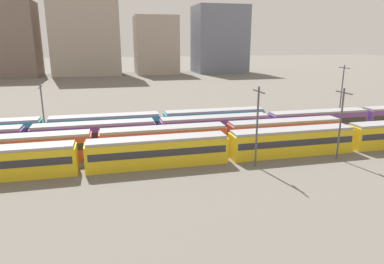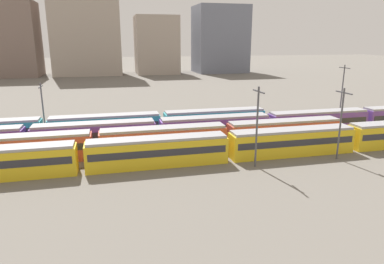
{
  "view_description": "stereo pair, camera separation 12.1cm",
  "coord_description": "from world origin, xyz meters",
  "px_view_note": "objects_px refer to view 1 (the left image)",
  "views": [
    {
      "loc": [
        13.61,
        -41.83,
        15.63
      ],
      "look_at": [
        25.66,
        7.8,
        2.04
      ],
      "focal_mm": 32.3,
      "sensor_mm": 36.0,
      "label": 1
    },
    {
      "loc": [
        13.73,
        -41.86,
        15.63
      ],
      "look_at": [
        25.66,
        7.8,
        2.04
      ],
      "focal_mm": 32.3,
      "sensor_mm": 36.0,
      "label": 2
    }
  ],
  "objects_px": {
    "catenary_pole_3": "(342,89)",
    "train_track_3": "(106,126)",
    "catenary_pole_0": "(341,120)",
    "train_track_1": "(164,139)",
    "train_track_0": "(228,146)",
    "catenary_pole_1": "(43,107)",
    "train_track_2": "(268,124)",
    "catenary_pole_2": "(257,123)"
  },
  "relations": [
    {
      "from": "train_track_1",
      "to": "catenary_pole_2",
      "type": "bearing_deg",
      "value": -39.08
    },
    {
      "from": "catenary_pole_0",
      "to": "catenary_pole_1",
      "type": "distance_m",
      "value": 45.87
    },
    {
      "from": "train_track_3",
      "to": "catenary_pole_1",
      "type": "distance_m",
      "value": 10.78
    },
    {
      "from": "train_track_2",
      "to": "catenary_pole_1",
      "type": "bearing_deg",
      "value": 167.65
    },
    {
      "from": "train_track_1",
      "to": "catenary_pole_3",
      "type": "bearing_deg",
      "value": 19.35
    },
    {
      "from": "train_track_3",
      "to": "catenary_pole_0",
      "type": "xyz_separation_m",
      "value": [
        30.51,
        -18.79,
        3.47
      ]
    },
    {
      "from": "train_track_1",
      "to": "train_track_3",
      "type": "xyz_separation_m",
      "value": [
        -8.1,
        10.4,
        0.0
      ]
    },
    {
      "from": "catenary_pole_2",
      "to": "train_track_1",
      "type": "bearing_deg",
      "value": 140.92
    },
    {
      "from": "catenary_pole_1",
      "to": "train_track_1",
      "type": "bearing_deg",
      "value": -36.3
    },
    {
      "from": "train_track_3",
      "to": "catenary_pole_3",
      "type": "xyz_separation_m",
      "value": [
        46.83,
        3.2,
        4.12
      ]
    },
    {
      "from": "train_track_2",
      "to": "catenary_pole_0",
      "type": "relative_size",
      "value": 11.64
    },
    {
      "from": "catenary_pole_0",
      "to": "train_track_2",
      "type": "bearing_deg",
      "value": 105.18
    },
    {
      "from": "train_track_3",
      "to": "catenary_pole_1",
      "type": "xyz_separation_m",
      "value": [
        -9.93,
        2.85,
        3.09
      ]
    },
    {
      "from": "train_track_0",
      "to": "catenary_pole_1",
      "type": "distance_m",
      "value": 31.93
    },
    {
      "from": "train_track_0",
      "to": "catenary_pole_0",
      "type": "bearing_deg",
      "value": -12.36
    },
    {
      "from": "train_track_1",
      "to": "train_track_2",
      "type": "bearing_deg",
      "value": 15.52
    },
    {
      "from": "train_track_3",
      "to": "catenary_pole_0",
      "type": "height_order",
      "value": "catenary_pole_0"
    },
    {
      "from": "catenary_pole_0",
      "to": "train_track_3",
      "type": "bearing_deg",
      "value": 148.37
    },
    {
      "from": "catenary_pole_0",
      "to": "catenary_pole_1",
      "type": "relative_size",
      "value": 1.08
    },
    {
      "from": "catenary_pole_1",
      "to": "catenary_pole_3",
      "type": "xyz_separation_m",
      "value": [
        56.76,
        0.36,
        1.02
      ]
    },
    {
      "from": "train_track_0",
      "to": "train_track_3",
      "type": "relative_size",
      "value": 1.34
    },
    {
      "from": "catenary_pole_0",
      "to": "catenary_pole_2",
      "type": "distance_m",
      "value": 11.99
    },
    {
      "from": "train_track_0",
      "to": "catenary_pole_2",
      "type": "xyz_separation_m",
      "value": [
        2.57,
        -3.27,
        3.77
      ]
    },
    {
      "from": "train_track_1",
      "to": "catenary_pole_1",
      "type": "distance_m",
      "value": 22.59
    },
    {
      "from": "train_track_3",
      "to": "catenary_pole_0",
      "type": "bearing_deg",
      "value": -31.63
    },
    {
      "from": "train_track_1",
      "to": "train_track_0",
      "type": "bearing_deg",
      "value": -33.51
    },
    {
      "from": "train_track_2",
      "to": "train_track_3",
      "type": "height_order",
      "value": "same"
    },
    {
      "from": "catenary_pole_0",
      "to": "catenary_pole_1",
      "type": "xyz_separation_m",
      "value": [
        -40.44,
        21.64,
        -0.38
      ]
    },
    {
      "from": "train_track_1",
      "to": "train_track_2",
      "type": "distance_m",
      "value": 19.43
    },
    {
      "from": "train_track_0",
      "to": "train_track_3",
      "type": "bearing_deg",
      "value": 135.65
    },
    {
      "from": "catenary_pole_3",
      "to": "train_track_0",
      "type": "bearing_deg",
      "value": -148.66
    },
    {
      "from": "catenary_pole_0",
      "to": "catenary_pole_3",
      "type": "xyz_separation_m",
      "value": [
        16.32,
        21.99,
        0.65
      ]
    },
    {
      "from": "train_track_0",
      "to": "train_track_1",
      "type": "bearing_deg",
      "value": 146.49
    },
    {
      "from": "catenary_pole_1",
      "to": "train_track_3",
      "type": "bearing_deg",
      "value": -16.0
    },
    {
      "from": "catenary_pole_0",
      "to": "catenary_pole_3",
      "type": "height_order",
      "value": "catenary_pole_3"
    },
    {
      "from": "catenary_pole_2",
      "to": "catenary_pole_0",
      "type": "bearing_deg",
      "value": 0.36
    },
    {
      "from": "train_track_1",
      "to": "train_track_2",
      "type": "relative_size",
      "value": 0.5
    },
    {
      "from": "catenary_pole_3",
      "to": "train_track_3",
      "type": "bearing_deg",
      "value": -176.09
    },
    {
      "from": "train_track_1",
      "to": "catenary_pole_1",
      "type": "xyz_separation_m",
      "value": [
        -18.03,
        13.25,
        3.09
      ]
    },
    {
      "from": "catenary_pole_3",
      "to": "train_track_2",
      "type": "bearing_deg",
      "value": -157.22
    },
    {
      "from": "train_track_2",
      "to": "train_track_1",
      "type": "bearing_deg",
      "value": -164.48
    },
    {
      "from": "catenary_pole_3",
      "to": "catenary_pole_0",
      "type": "bearing_deg",
      "value": -126.58
    }
  ]
}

